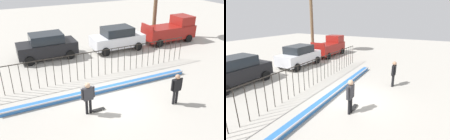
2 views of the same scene
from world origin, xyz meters
The scene contains 9 objects.
ground_plane centered at (0.00, 0.00, 0.00)m, with size 60.00×60.00×0.00m, color #ADA89E.
bowl_coping_ledge centered at (0.00, 1.10, 0.12)m, with size 11.00×0.40×0.27m.
perimeter_fence centered at (0.00, 3.03, 1.07)m, with size 14.04×0.04×1.73m.
skateboarder centered at (-1.54, -0.53, 1.01)m, with size 0.68×0.25×1.68m.
skateboard centered at (-1.11, -0.52, 0.06)m, with size 0.80×0.20×0.07m.
camera_operator centered at (2.79, -1.64, 1.01)m, with size 0.68×0.25×1.68m.
parked_car_black centered at (-1.79, 7.59, 0.97)m, with size 4.30×2.12×1.90m.
parked_car_white centered at (3.79, 6.99, 0.97)m, with size 4.30×2.12×1.90m.
pickup_truck centered at (9.12, 6.88, 1.04)m, with size 4.70×2.12×2.24m.
Camera 2 is at (-8.02, -3.35, 4.33)m, focal length 27.15 mm.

